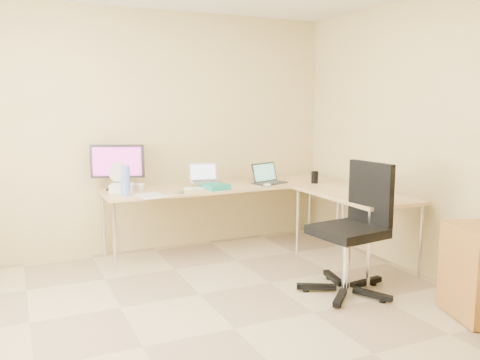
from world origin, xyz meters
name	(u,v)px	position (x,y,z in m)	size (l,w,h in m)	color
floor	(234,328)	(0.00, 0.00, 0.00)	(4.50, 4.50, 0.00)	tan
wall_back	(150,132)	(0.00, 2.25, 1.30)	(4.50, 4.50, 0.00)	tan
wall_right	(458,140)	(2.10, 0.00, 1.30)	(4.50, 4.50, 0.00)	tan
desk_main	(226,218)	(0.72, 1.85, 0.36)	(2.65, 0.70, 0.73)	tan
desk_return	(354,229)	(1.70, 0.85, 0.36)	(0.70, 1.30, 0.73)	tan
monitor	(118,167)	(-0.40, 2.05, 0.96)	(0.55, 0.18, 0.47)	black
book_stack	(214,186)	(0.52, 1.69, 0.76)	(0.23, 0.31, 0.05)	#147764
laptop_center	(205,173)	(0.46, 1.80, 0.88)	(0.31, 0.24, 0.20)	silver
laptop_black	(270,173)	(1.21, 1.74, 0.84)	(0.36, 0.27, 0.23)	#252525
keyboard	(207,187)	(0.47, 1.77, 0.74)	(0.49, 0.14, 0.02)	white
mouse	(267,185)	(1.09, 1.58, 0.75)	(0.09, 0.06, 0.03)	white
mug	(140,188)	(-0.23, 1.81, 0.77)	(0.09, 0.09, 0.09)	silver
cd_stack	(179,192)	(0.09, 1.55, 0.74)	(0.12, 0.12, 0.03)	silver
water_bottle	(126,181)	(-0.40, 1.67, 0.87)	(0.08, 0.08, 0.29)	#5A7FC8
papers	(151,195)	(-0.19, 1.55, 0.73)	(0.24, 0.34, 0.01)	silver
white_box	(122,188)	(-0.40, 1.87, 0.77)	(0.23, 0.17, 0.08)	white
desk_fan	(118,177)	(-0.40, 2.05, 0.86)	(0.21, 0.21, 0.26)	white
black_cup	(315,177)	(1.68, 1.55, 0.80)	(0.08, 0.08, 0.13)	black
laptop_return	(373,186)	(1.72, 0.62, 0.83)	(0.24, 0.31, 0.21)	#A5A7B2
office_chair	(347,236)	(1.16, 0.24, 0.50)	(0.68, 0.68, 1.13)	black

